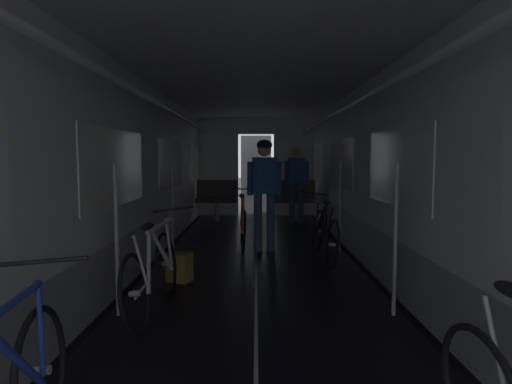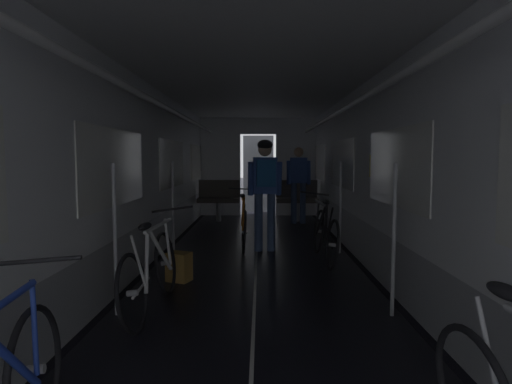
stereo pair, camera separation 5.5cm
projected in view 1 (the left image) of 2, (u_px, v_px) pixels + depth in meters
name	position (u px, v px, depth m)	size (l,w,h in m)	color
train_car_shell	(256.00, 138.00, 5.30)	(3.14, 12.34, 2.57)	black
bench_seat_far_left	(217.00, 196.00, 9.85)	(0.98, 0.51, 0.95)	gray
bench_seat_far_right	(295.00, 196.00, 9.85)	(0.98, 0.51, 0.95)	gray
bicycle_white	(153.00, 272.00, 4.02)	(0.44, 1.69, 0.96)	black
bicycle_black	(324.00, 234.00, 6.01)	(0.44, 1.69, 0.95)	black
person_cyclist_aisle	(265.00, 183.00, 6.58)	(0.54, 0.41, 1.73)	#384C75
bicycle_orange_in_aisle	(243.00, 224.00, 6.90)	(0.44, 1.69, 0.94)	black
person_standing_near_bench	(297.00, 180.00, 9.45)	(0.53, 0.23, 1.69)	#384C75
backpack_on_floor	(179.00, 267.00, 5.02)	(0.26, 0.20, 0.34)	olive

